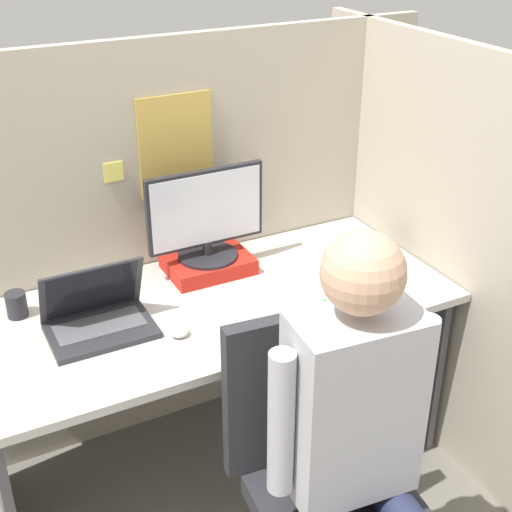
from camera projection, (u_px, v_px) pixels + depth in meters
name	position (u px, v px, depth m)	size (l,w,h in m)	color
cubicle_panel_back	(172.00, 245.00, 2.75)	(2.15, 0.05, 1.59)	#B7AD99
cubicle_panel_right	(424.00, 248.00, 2.73)	(0.04, 1.38, 1.59)	#B7AD99
desk	(216.00, 344.00, 2.55)	(1.65, 0.74, 0.75)	beige
paper_box	(208.00, 263.00, 2.65)	(0.31, 0.23, 0.06)	red
monitor	(206.00, 215.00, 2.56)	(0.44, 0.22, 0.34)	#232328
laptop	(98.00, 318.00, 2.29)	(0.33, 0.23, 0.23)	#2D2D33
mouse	(180.00, 332.00, 2.27)	(0.06, 0.05, 0.03)	silver
stapler	(380.00, 248.00, 2.78)	(0.04, 0.17, 0.05)	black
carrot_toy	(336.00, 313.00, 2.36)	(0.04, 0.13, 0.04)	orange
office_chair	(323.00, 475.00, 2.10)	(0.53, 0.58, 0.97)	#2D2D33
person	(363.00, 432.00, 1.86)	(0.48, 0.44, 1.33)	#282D4C
pen_cup	(17.00, 305.00, 2.37)	(0.07, 0.07, 0.09)	#28282D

